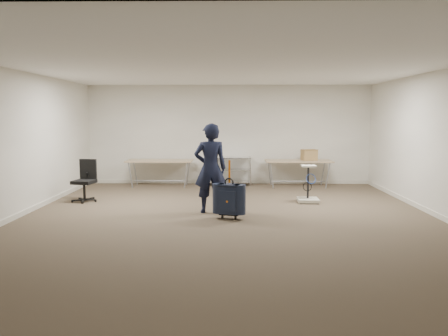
{
  "coord_description": "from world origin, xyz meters",
  "views": [
    {
      "loc": [
        0.07,
        -7.94,
        1.93
      ],
      "look_at": [
        -0.07,
        0.3,
        0.95
      ],
      "focal_mm": 35.0,
      "sensor_mm": 36.0,
      "label": 1
    }
  ],
  "objects": [
    {
      "name": "suitcase",
      "position": [
        0.03,
        0.11,
        0.38
      ],
      "size": [
        0.46,
        0.34,
        1.12
      ],
      "color": "#161C33",
      "rests_on": "ground"
    },
    {
      "name": "person",
      "position": [
        -0.35,
        0.69,
        0.9
      ],
      "size": [
        0.72,
        0.53,
        1.79
      ],
      "primitive_type": "imported",
      "rotation": [
        0.0,
        0.0,
        3.31
      ],
      "color": "black",
      "rests_on": "ground"
    },
    {
      "name": "folding_table_left",
      "position": [
        -1.9,
        3.95,
        0.68
      ],
      "size": [
        1.8,
        0.75,
        0.73
      ],
      "color": "#987A5D",
      "rests_on": "ground"
    },
    {
      "name": "wire_shelf",
      "position": [
        0.0,
        4.2,
        0.44
      ],
      "size": [
        1.22,
        0.47,
        0.8
      ],
      "color": "silver",
      "rests_on": "ground"
    },
    {
      "name": "equipment_cart",
      "position": [
        1.8,
        1.74,
        0.22
      ],
      "size": [
        0.47,
        0.47,
        0.84
      ],
      "color": "silver",
      "rests_on": "ground"
    },
    {
      "name": "office_chair",
      "position": [
        -3.26,
        1.8,
        0.29
      ],
      "size": [
        0.57,
        0.57,
        0.95
      ],
      "color": "black",
      "rests_on": "ground"
    },
    {
      "name": "ground",
      "position": [
        0.0,
        0.0,
        0.0
      ],
      "size": [
        9.0,
        9.0,
        0.0
      ],
      "primitive_type": "plane",
      "color": "#403327",
      "rests_on": "ground"
    },
    {
      "name": "room_shell",
      "position": [
        0.0,
        1.38,
        0.05
      ],
      "size": [
        8.0,
        9.0,
        9.0
      ],
      "color": "beige",
      "rests_on": "ground"
    },
    {
      "name": "folding_table_right",
      "position": [
        1.9,
        3.95,
        0.68
      ],
      "size": [
        1.8,
        0.75,
        0.73
      ],
      "color": "#987A5D",
      "rests_on": "ground"
    },
    {
      "name": "cardboard_box",
      "position": [
        2.2,
        3.98,
        0.88
      ],
      "size": [
        0.45,
        0.37,
        0.29
      ],
      "primitive_type": "cube",
      "rotation": [
        0.0,
        0.0,
        0.22
      ],
      "color": "#956D45",
      "rests_on": "folding_table_right"
    }
  ]
}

